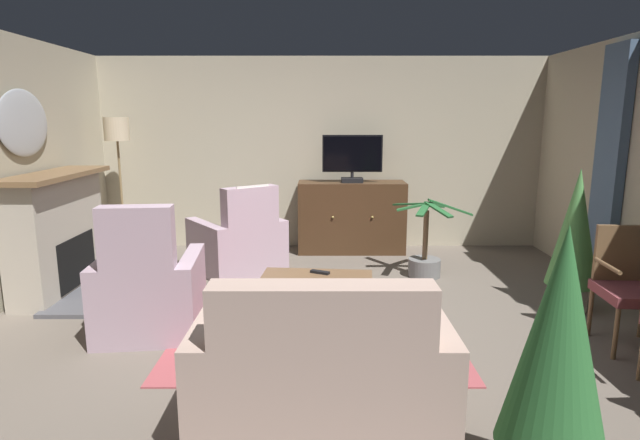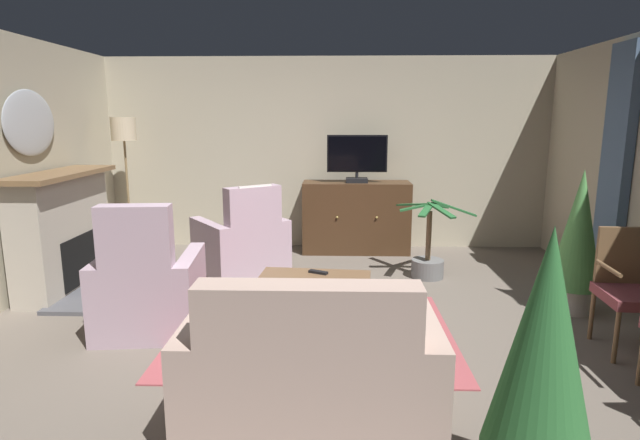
{
  "view_description": "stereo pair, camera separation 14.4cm",
  "coord_description": "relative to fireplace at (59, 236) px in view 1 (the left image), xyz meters",
  "views": [
    {
      "loc": [
        -0.03,
        -4.21,
        1.8
      ],
      "look_at": [
        -0.02,
        0.38,
        0.88
      ],
      "focal_mm": 28.88,
      "sensor_mm": 36.0,
      "label": 1
    },
    {
      "loc": [
        0.12,
        -4.21,
        1.8
      ],
      "look_at": [
        -0.02,
        0.38,
        0.88
      ],
      "focal_mm": 28.88,
      "sensor_mm": 36.0,
      "label": 2
    }
  ],
  "objects": [
    {
      "name": "ground_plane",
      "position": [
        2.74,
        -1.0,
        -0.61
      ],
      "size": [
        6.63,
        6.45,
        0.04
      ],
      "primitive_type": "cube",
      "color": "#665B51"
    },
    {
      "name": "wall_back",
      "position": [
        2.74,
        1.97,
        0.71
      ],
      "size": [
        6.63,
        0.1,
        2.6
      ],
      "primitive_type": "cube",
      "color": "#B2A88E",
      "rests_on": "ground_plane"
    },
    {
      "name": "curtain_panel_far",
      "position": [
        5.69,
        0.1,
        0.84
      ],
      "size": [
        0.1,
        0.44,
        2.19
      ],
      "primitive_type": "cube",
      "color": "slate"
    },
    {
      "name": "rug_central",
      "position": [
        2.67,
        -1.12,
        -0.58
      ],
      "size": [
        2.34,
        1.81,
        0.01
      ],
      "primitive_type": "cube",
      "color": "#9E474C",
      "rests_on": "ground_plane"
    },
    {
      "name": "fireplace",
      "position": [
        0.0,
        0.0,
        0.0
      ],
      "size": [
        0.84,
        1.61,
        1.25
      ],
      "color": "#4C4C51",
      "rests_on": "ground_plane"
    },
    {
      "name": "wall_mirror_oval",
      "position": [
        -0.25,
        0.0,
        1.15
      ],
      "size": [
        0.06,
        0.9,
        0.67
      ],
      "primitive_type": "ellipsoid",
      "color": "#B2B7BF"
    },
    {
      "name": "tv_cabinet",
      "position": [
        3.14,
        1.62,
        -0.14
      ],
      "size": [
        1.43,
        0.53,
        0.95
      ],
      "color": "black",
      "rests_on": "ground_plane"
    },
    {
      "name": "television",
      "position": [
        3.14,
        1.57,
        0.69
      ],
      "size": [
        0.79,
        0.2,
        0.62
      ],
      "color": "black",
      "rests_on": "tv_cabinet"
    },
    {
      "name": "coffee_table",
      "position": [
        2.68,
        -1.06,
        -0.17
      ],
      "size": [
        0.98,
        0.58,
        0.48
      ],
      "color": "brown",
      "rests_on": "ground_plane"
    },
    {
      "name": "tv_remote",
      "position": [
        2.71,
        -0.95,
        -0.1
      ],
      "size": [
        0.17,
        0.12,
        0.02
      ],
      "primitive_type": "cube",
      "rotation": [
        0.0,
        0.0,
        2.68
      ],
      "color": "black",
      "rests_on": "coffee_table"
    },
    {
      "name": "sofa_floral",
      "position": [
        2.72,
        -2.48,
        -0.26
      ],
      "size": [
        1.44,
        0.94,
        0.99
      ],
      "color": "#BC9E8E",
      "rests_on": "ground_plane"
    },
    {
      "name": "armchair_facing_sofa",
      "position": [
        1.27,
        -1.09,
        -0.24
      ],
      "size": [
        0.9,
        0.93,
        1.14
      ],
      "color": "#AD93A3",
      "rests_on": "ground_plane"
    },
    {
      "name": "armchair_beside_cabinet",
      "position": [
        1.75,
        0.68,
        -0.26
      ],
      "size": [
        1.25,
        1.25,
        1.07
      ],
      "color": "#AD93A3",
      "rests_on": "ground_plane"
    },
    {
      "name": "side_chair_beside_plant",
      "position": [
        5.16,
        -1.32,
        -0.08
      ],
      "size": [
        0.5,
        0.52,
        0.95
      ],
      "color": "brown",
      "rests_on": "ground_plane"
    },
    {
      "name": "potted_plant_tall_palm_by_window",
      "position": [
        3.91,
        0.48,
        -0.38
      ],
      "size": [
        0.85,
        0.83,
        0.9
      ],
      "color": "slate",
      "rests_on": "ground_plane"
    },
    {
      "name": "potted_plant_small_fern_corner",
      "position": [
        3.8,
        -3.02,
        0.14
      ],
      "size": [
        0.5,
        0.5,
        1.34
      ],
      "color": "#3D4C5B",
      "rests_on": "ground_plane"
    },
    {
      "name": "potted_plant_leafy_by_curtain",
      "position": [
        5.09,
        -0.54,
        0.14
      ],
      "size": [
        0.46,
        0.46,
        1.35
      ],
      "color": "beige",
      "rests_on": "ground_plane"
    },
    {
      "name": "cat",
      "position": [
        1.24,
        -0.01,
        -0.49
      ],
      "size": [
        0.53,
        0.5,
        0.21
      ],
      "color": "beige",
      "rests_on": "ground_plane"
    },
    {
      "name": "floor_lamp",
      "position": [
        0.13,
        1.4,
        0.85
      ],
      "size": [
        0.31,
        0.31,
        1.8
      ],
      "color": "#4C4233",
      "rests_on": "ground_plane"
    }
  ]
}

